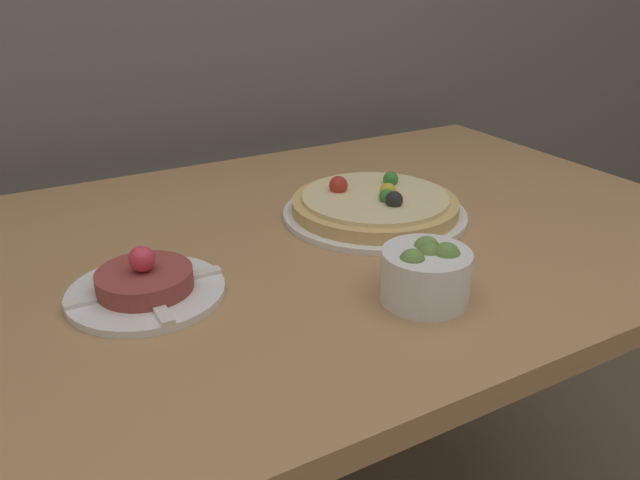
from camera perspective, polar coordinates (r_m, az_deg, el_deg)
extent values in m
cube|color=#AD7F51|center=(0.98, -4.05, -1.06)|extent=(1.47, 0.87, 0.03)
cylinder|color=#AD7F51|center=(1.77, 11.00, -3.24)|extent=(0.06, 0.06, 0.75)
cylinder|color=white|center=(1.06, 5.01, 2.41)|extent=(0.31, 0.31, 0.01)
cylinder|color=#DBB26B|center=(1.06, 5.04, 3.19)|extent=(0.28, 0.28, 0.02)
cylinder|color=beige|center=(1.05, 5.06, 3.92)|extent=(0.25, 0.25, 0.01)
sphere|color=#387F33|center=(1.03, 6.10, 4.00)|extent=(0.02, 0.02, 0.02)
sphere|color=#B22D23|center=(1.07, 1.69, 5.03)|extent=(0.03, 0.03, 0.03)
sphere|color=gold|center=(1.05, 6.23, 4.44)|extent=(0.03, 0.03, 0.03)
sphere|color=#387F33|center=(1.11, 6.48, 5.56)|extent=(0.03, 0.03, 0.03)
sphere|color=black|center=(1.01, 6.80, 3.67)|extent=(0.03, 0.03, 0.03)
cylinder|color=white|center=(0.85, -15.59, -4.61)|extent=(0.20, 0.20, 0.01)
cylinder|color=#933D38|center=(0.84, -15.72, -3.53)|extent=(0.12, 0.12, 0.03)
sphere|color=#E0384C|center=(0.83, -15.96, -1.68)|extent=(0.03, 0.03, 0.03)
cube|color=white|center=(0.86, -10.39, -2.93)|extent=(0.04, 0.02, 0.01)
cube|color=white|center=(0.92, -16.97, -1.94)|extent=(0.02, 0.04, 0.01)
cube|color=white|center=(0.83, -21.11, -5.35)|extent=(0.04, 0.02, 0.01)
cube|color=white|center=(0.77, -14.07, -6.74)|extent=(0.02, 0.04, 0.01)
cylinder|color=white|center=(0.80, 9.60, -3.26)|extent=(0.11, 0.11, 0.07)
sphere|color=#668E42|center=(0.79, 11.47, -1.46)|extent=(0.04, 0.04, 0.04)
sphere|color=#B7BC70|center=(0.80, 9.86, -1.21)|extent=(0.03, 0.03, 0.03)
sphere|color=#668E42|center=(0.77, 8.43, -2.00)|extent=(0.03, 0.03, 0.03)
sphere|color=#668E42|center=(0.79, 9.93, -1.37)|extent=(0.03, 0.03, 0.03)
sphere|color=#668E42|center=(0.81, 9.71, -0.84)|extent=(0.03, 0.03, 0.03)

